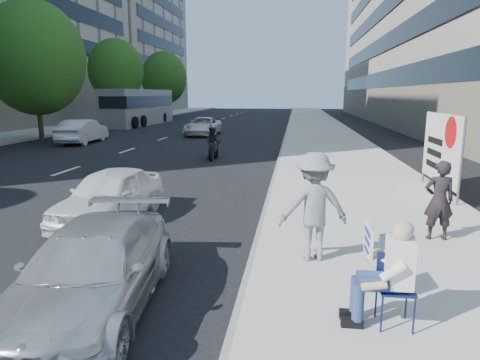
% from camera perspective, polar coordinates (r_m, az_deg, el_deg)
% --- Properties ---
extents(ground, '(160.00, 160.00, 0.00)m').
position_cam_1_polar(ground, '(7.91, -8.98, -10.13)').
color(ground, black).
rests_on(ground, ground).
extents(near_sidewalk, '(5.00, 120.00, 0.15)m').
position_cam_1_polar(near_sidewalk, '(27.25, 11.33, 5.27)').
color(near_sidewalk, '#ACAAA1').
rests_on(near_sidewalk, ground).
extents(far_sidewalk, '(4.50, 120.00, 0.15)m').
position_cam_1_polar(far_sidewalk, '(33.11, -27.55, 5.25)').
color(far_sidewalk, '#ACAAA1').
rests_on(far_sidewalk, ground).
extents(far_bldg_north, '(22.00, 28.00, 28.00)m').
position_cam_1_polar(far_bldg_north, '(76.97, -18.42, 19.15)').
color(far_bldg_north, '#BDA88D').
rests_on(far_bldg_north, ground).
extents(tree_far_c, '(6.00, 6.00, 8.47)m').
position_cam_1_polar(tree_far_c, '(29.71, -25.71, 14.44)').
color(tree_far_c, '#382616').
rests_on(tree_far_c, ground).
extents(tree_far_d, '(4.80, 4.80, 7.65)m').
position_cam_1_polar(tree_far_d, '(40.34, -16.21, 13.81)').
color(tree_far_d, '#382616').
rests_on(tree_far_d, ground).
extents(tree_far_e, '(5.40, 5.40, 7.89)m').
position_cam_1_polar(tree_far_e, '(53.48, -10.10, 13.27)').
color(tree_far_e, '#382616').
rests_on(tree_far_e, ground).
extents(seated_protester, '(0.83, 1.11, 1.31)m').
position_cam_1_polar(seated_protester, '(5.44, 19.01, -10.94)').
color(seated_protester, '#111A4D').
rests_on(seated_protester, near_sidewalk).
extents(jogger, '(1.29, 0.93, 1.81)m').
position_cam_1_polar(jogger, '(7.18, 9.82, -3.51)').
color(jogger, gray).
rests_on(jogger, near_sidewalk).
extents(pedestrian_woman, '(0.57, 0.39, 1.53)m').
position_cam_1_polar(pedestrian_woman, '(8.90, 25.00, -2.48)').
color(pedestrian_woman, black).
rests_on(pedestrian_woman, near_sidewalk).
extents(protest_banner, '(0.08, 3.06, 2.20)m').
position_cam_1_polar(protest_banner, '(13.19, 25.24, 3.86)').
color(protest_banner, '#4C4C4C').
rests_on(protest_banner, near_sidewalk).
extents(parked_sedan, '(2.02, 4.13, 1.16)m').
position_cam_1_polar(parked_sedan, '(6.14, -19.07, -11.31)').
color(parked_sedan, '#ABAEB3').
rests_on(parked_sedan, ground).
extents(white_sedan_near, '(1.67, 3.67, 1.22)m').
position_cam_1_polar(white_sedan_near, '(10.22, -16.93, -1.95)').
color(white_sedan_near, white).
rests_on(white_sedan_near, ground).
extents(white_sedan_mid, '(1.71, 4.35, 1.41)m').
position_cam_1_polar(white_sedan_mid, '(27.24, -20.26, 6.12)').
color(white_sedan_mid, silver).
rests_on(white_sedan_mid, ground).
extents(white_sedan_far, '(2.22, 4.62, 1.27)m').
position_cam_1_polar(white_sedan_far, '(30.59, -4.91, 7.15)').
color(white_sedan_far, silver).
rests_on(white_sedan_far, ground).
extents(motorcycle, '(0.73, 2.05, 1.42)m').
position_cam_1_polar(motorcycle, '(19.34, -3.58, 4.71)').
color(motorcycle, black).
rests_on(motorcycle, ground).
extents(bus, '(3.00, 12.13, 3.30)m').
position_cam_1_polar(bus, '(42.27, -13.25, 9.41)').
color(bus, gray).
rests_on(bus, ground).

